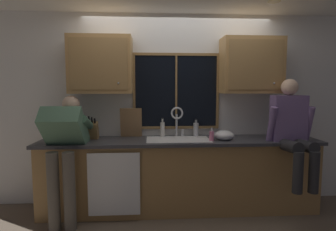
% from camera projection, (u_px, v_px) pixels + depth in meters
% --- Properties ---
extents(back_wall, '(5.85, 0.12, 2.55)m').
position_uv_depth(back_wall, '(177.00, 109.00, 3.84)').
color(back_wall, silver).
rests_on(back_wall, floor).
extents(ceiling_downlight_right, '(0.14, 0.14, 0.01)m').
position_uv_depth(ceiling_downlight_right, '(274.00, 1.00, 3.12)').
color(ceiling_downlight_right, '#FFEAB2').
extents(window_glass, '(1.10, 0.02, 0.95)m').
position_uv_depth(window_glass, '(176.00, 91.00, 3.74)').
color(window_glass, black).
extents(window_frame_top, '(1.17, 0.02, 0.04)m').
position_uv_depth(window_frame_top, '(176.00, 54.00, 3.68)').
color(window_frame_top, olive).
extents(window_frame_bottom, '(1.17, 0.02, 0.04)m').
position_uv_depth(window_frame_bottom, '(176.00, 127.00, 3.78)').
color(window_frame_bottom, olive).
extents(window_frame_left, '(0.03, 0.02, 0.95)m').
position_uv_depth(window_frame_left, '(134.00, 91.00, 3.70)').
color(window_frame_left, olive).
extents(window_frame_right, '(0.03, 0.02, 0.95)m').
position_uv_depth(window_frame_right, '(218.00, 91.00, 3.77)').
color(window_frame_right, olive).
extents(window_mullion_center, '(0.02, 0.02, 0.95)m').
position_uv_depth(window_mullion_center, '(176.00, 91.00, 3.73)').
color(window_mullion_center, olive).
extents(lower_cabinet_run, '(3.45, 0.58, 0.88)m').
position_uv_depth(lower_cabinet_run, '(179.00, 176.00, 3.57)').
color(lower_cabinet_run, '#A07744').
rests_on(lower_cabinet_run, floor).
extents(countertop, '(3.51, 0.62, 0.04)m').
position_uv_depth(countertop, '(180.00, 141.00, 3.50)').
color(countertop, '#38383D').
rests_on(countertop, lower_cabinet_run).
extents(dishwasher_front, '(0.60, 0.02, 0.74)m').
position_uv_depth(dishwasher_front, '(114.00, 184.00, 3.20)').
color(dishwasher_front, white).
extents(upper_cabinet_left, '(0.78, 0.36, 0.72)m').
position_uv_depth(upper_cabinet_left, '(101.00, 65.00, 3.49)').
color(upper_cabinet_left, '#B2844C').
extents(upper_cabinet_right, '(0.78, 0.36, 0.72)m').
position_uv_depth(upper_cabinet_right, '(251.00, 66.00, 3.61)').
color(upper_cabinet_right, '#B2844C').
extents(sink, '(0.80, 0.46, 0.21)m').
position_uv_depth(sink, '(178.00, 147.00, 3.52)').
color(sink, silver).
rests_on(sink, lower_cabinet_run).
extents(faucet, '(0.18, 0.09, 0.40)m').
position_uv_depth(faucet, '(177.00, 118.00, 3.67)').
color(faucet, silver).
rests_on(faucet, countertop).
extents(person_standing, '(0.53, 0.72, 1.48)m').
position_uv_depth(person_standing, '(65.00, 144.00, 3.15)').
color(person_standing, '#595147').
rests_on(person_standing, floor).
extents(person_sitting_on_counter, '(0.54, 0.60, 1.26)m').
position_uv_depth(person_sitting_on_counter, '(292.00, 127.00, 3.31)').
color(person_sitting_on_counter, '#262628').
rests_on(person_sitting_on_counter, countertop).
extents(knife_block, '(0.12, 0.18, 0.32)m').
position_uv_depth(knife_block, '(93.00, 131.00, 3.52)').
color(knife_block, olive).
rests_on(knife_block, countertop).
extents(cutting_board, '(0.28, 0.10, 0.39)m').
position_uv_depth(cutting_board, '(131.00, 123.00, 3.66)').
color(cutting_board, '#997047').
rests_on(cutting_board, countertop).
extents(mixing_bowl, '(0.25, 0.25, 0.12)m').
position_uv_depth(mixing_bowl, '(224.00, 135.00, 3.48)').
color(mixing_bowl, silver).
rests_on(mixing_bowl, countertop).
extents(soap_dispenser, '(0.06, 0.07, 0.16)m').
position_uv_depth(soap_dispenser, '(212.00, 136.00, 3.41)').
color(soap_dispenser, pink).
rests_on(soap_dispenser, countertop).
extents(bottle_green_glass, '(0.07, 0.07, 0.24)m').
position_uv_depth(bottle_green_glass, '(196.00, 129.00, 3.73)').
color(bottle_green_glass, '#B7B7BC').
rests_on(bottle_green_glass, countertop).
extents(bottle_tall_clear, '(0.06, 0.06, 0.25)m').
position_uv_depth(bottle_tall_clear, '(162.00, 129.00, 3.69)').
color(bottle_tall_clear, silver).
rests_on(bottle_tall_clear, countertop).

